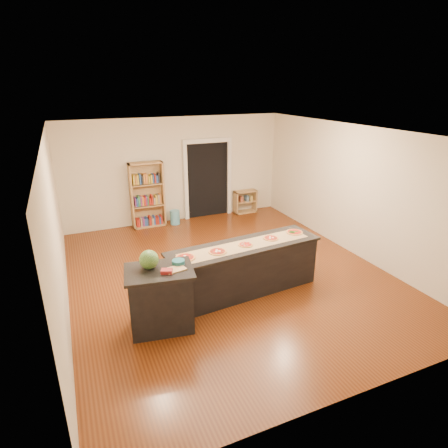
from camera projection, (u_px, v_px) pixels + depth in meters
name	position (u px, v px, depth m)	size (l,w,h in m)	color
room	(228.00, 208.00, 7.06)	(6.00, 7.00, 2.80)	beige
doorway	(208.00, 175.00, 10.44)	(1.40, 0.09, 2.21)	black
kitchen_island	(244.00, 268.00, 6.76)	(2.83, 0.77, 0.93)	black
side_counter	(161.00, 299.00, 5.73)	(1.01, 0.74, 1.00)	black
bookshelf	(147.00, 195.00, 9.77)	(0.86, 0.31, 1.73)	tan
low_shelf	(245.00, 202.00, 11.02)	(0.67, 0.29, 0.67)	tan
waste_bin	(175.00, 217.00, 10.15)	(0.26, 0.26, 0.38)	#549DBB
kraft_paper	(245.00, 245.00, 6.57)	(2.45, 0.44, 0.00)	#9C7C51
watermelon	(149.00, 260.00, 5.55)	(0.29, 0.29, 0.29)	#144214
cutting_board	(175.00, 269.00, 5.55)	(0.30, 0.20, 0.02)	tan
package_red	(167.00, 271.00, 5.45)	(0.16, 0.12, 0.06)	maroon
package_teal	(178.00, 262.00, 5.71)	(0.19, 0.19, 0.07)	#195966
pizza_a	(185.00, 257.00, 6.09)	(0.31, 0.31, 0.02)	#B68346
pizza_b	(217.00, 251.00, 6.30)	(0.32, 0.32, 0.02)	#B68346
pizza_c	(245.00, 245.00, 6.57)	(0.26, 0.26, 0.02)	#B68346
pizza_d	(271.00, 238.00, 6.84)	(0.27, 0.27, 0.02)	#B68346
pizza_e	(294.00, 232.00, 7.12)	(0.31, 0.31, 0.02)	#B68346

